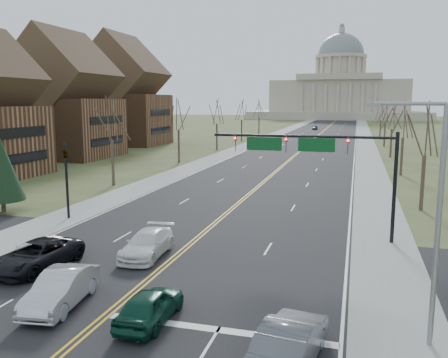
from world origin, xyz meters
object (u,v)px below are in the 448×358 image
Objects in this scene: car_sb_outer_lead at (37,255)px; car_nb_outer_lead at (290,342)px; signal_mast at (315,152)px; signal_left at (66,172)px; car_far_nb at (320,139)px; street_light at (431,210)px; car_sb_inner_second at (147,244)px; car_nb_inner_lead at (150,306)px; car_far_sb at (315,127)px; car_sb_inner_lead at (61,289)px.

car_nb_outer_lead is at bearing -15.67° from car_sb_outer_lead.
signal_mast reaches higher than signal_left.
street_light is at bearing 99.84° from car_far_nb.
street_light reaches higher than car_sb_inner_second.
car_nb_inner_lead is at bearing 92.96° from car_far_nb.
signal_left is 27.78m from street_light.
car_far_sb is (-15.94, 139.40, -4.50)m from street_light.
car_nb_inner_lead is 0.87× the size of car_sb_inner_lead.
car_far_nb is (-5.18, 74.77, -4.93)m from signal_mast.
car_far_sb is at bearing 94.83° from signal_mast.
signal_left is at bearing 121.60° from car_sb_outer_lead.
signal_mast is 2.36× the size of car_sb_inner_second.
street_light is 1.63× the size of car_sb_outer_lead.
car_far_nb is (-5.83, 90.99, -0.01)m from car_nb_outer_lead.
street_light is 11.61m from car_nb_inner_lead.
car_sb_inner_lead is at bearing -36.79° from car_sb_outer_lead.
car_nb_inner_lead is 1.00× the size of car_far_sb.
car_sb_inner_second is 1.22× the size of car_far_sb.
car_sb_outer_lead reaches higher than car_sb_inner_second.
car_sb_inner_lead is at bearing 90.07° from car_far_nb.
street_light reaches higher than car_nb_outer_lead.
car_far_sb is (-11.30, 142.13, -0.11)m from car_nb_outer_lead.
street_light is at bearing -84.92° from car_far_sb.
signal_mast is 2.87× the size of car_far_sb.
car_sb_outer_lead is (-14.62, 5.82, -0.06)m from car_nb_outer_lead.
street_light is 2.15× the size of car_nb_inner_lead.
signal_left is 11.90m from car_sb_outer_lead.
car_sb_outer_lead is at bearing -146.64° from car_sb_inner_second.
signal_mast is 16.97m from car_nb_outer_lead.
car_sb_inner_second is (9.84, -6.79, -2.96)m from signal_left.
car_sb_inner_lead is 0.82× the size of car_far_nb.
car_far_nb is at bearing 90.14° from car_sb_outer_lead.
car_sb_inner_lead reaches higher than car_far_sb.
car_nb_outer_lead is at bearing -149.56° from street_light.
car_sb_inner_lead is at bearing -91.12° from car_far_sb.
car_sb_inner_lead is 0.95× the size of car_sb_inner_second.
signal_left is 25.61m from car_nb_outer_lead.
car_nb_outer_lead is (6.01, -1.63, 0.11)m from car_nb_inner_lead.
car_sb_inner_second is at bearing -34.62° from signal_left.
car_far_nb is at bearing -78.76° from car_nb_outer_lead.
signal_mast is at bearing -0.00° from signal_left.
car_sb_outer_lead is 6.06m from car_sb_inner_second.
car_sb_inner_lead is 1.15× the size of car_far_sb.
street_light is 6.94m from car_nb_outer_lead.
car_far_nb reaches higher than car_sb_outer_lead.
street_light is at bearing -29.12° from signal_left.
car_sb_inner_second is at bearing -36.45° from car_nb_outer_lead.
car_sb_outer_lead is 1.32× the size of car_far_sb.
signal_mast reaches higher than car_nb_outer_lead.
signal_mast is 17.99m from car_sb_inner_lead.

